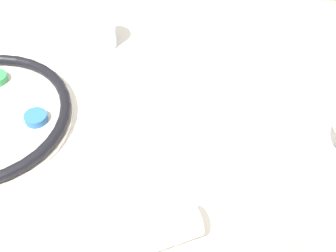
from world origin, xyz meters
TOP-DOWN VIEW (x-y plane):
  - dining_table at (0.00, 0.00)m, footprint 1.57×0.94m
  - napkin_roll at (0.03, -0.19)m, footprint 0.20×0.13m
  - cup_near at (-0.08, 0.28)m, footprint 0.07×0.07m

SIDE VIEW (x-z plane):
  - dining_table at x=0.00m, z-range 0.00..0.70m
  - napkin_roll at x=0.03m, z-range 0.70..0.75m
  - cup_near at x=-0.08m, z-range 0.70..0.78m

